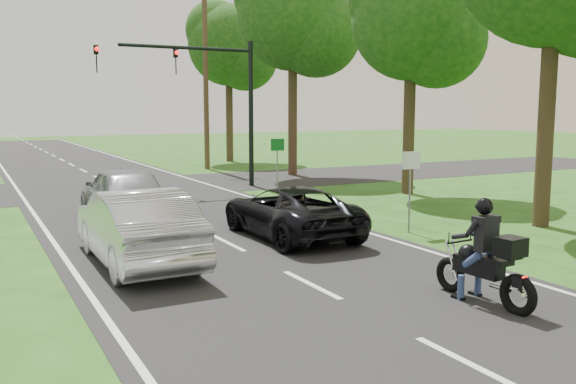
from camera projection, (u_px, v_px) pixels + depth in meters
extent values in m
plane|color=#214C15|center=(311.00, 285.00, 11.16)|extent=(140.00, 140.00, 0.00)
cube|color=black|center=(158.00, 208.00, 19.91)|extent=(8.00, 100.00, 0.01)
cube|color=black|center=(117.00, 188.00, 25.16)|extent=(60.00, 7.00, 0.01)
torus|color=black|center=(450.00, 274.00, 10.72)|extent=(0.17, 0.63, 0.63)
torus|color=black|center=(518.00, 295.00, 9.52)|extent=(0.19, 0.69, 0.68)
cube|color=black|center=(478.00, 266.00, 10.16)|extent=(0.32, 0.92, 0.28)
sphere|color=black|center=(468.00, 253.00, 10.34)|extent=(0.32, 0.32, 0.32)
cube|color=black|center=(495.00, 260.00, 9.86)|extent=(0.35, 0.54, 0.09)
cube|color=#FF0C07|center=(525.00, 278.00, 9.39)|extent=(0.10, 0.03, 0.05)
cylinder|color=silver|center=(509.00, 290.00, 9.84)|extent=(0.13, 0.76, 0.09)
cylinder|color=black|center=(460.00, 242.00, 10.48)|extent=(0.59, 0.07, 0.03)
cube|color=black|center=(510.00, 247.00, 9.58)|extent=(0.44, 0.40, 0.30)
cube|color=black|center=(487.00, 234.00, 9.97)|extent=(0.39, 0.23, 0.57)
sphere|color=black|center=(485.00, 206.00, 9.96)|extent=(0.28, 0.28, 0.28)
cylinder|color=navy|center=(461.00, 288.00, 10.25)|extent=(0.12, 0.12, 0.43)
cylinder|color=navy|center=(478.00, 284.00, 10.47)|extent=(0.12, 0.12, 0.43)
imported|color=black|center=(289.00, 211.00, 15.36)|extent=(2.16, 4.63, 1.28)
imported|color=silver|center=(137.00, 227.00, 12.59)|extent=(1.68, 4.77, 1.57)
imported|color=#94989C|center=(123.00, 193.00, 17.61)|extent=(1.97, 4.76, 1.61)
cylinder|color=black|center=(251.00, 115.00, 25.43)|extent=(0.20, 0.20, 6.00)
cylinder|color=black|center=(188.00, 48.00, 23.83)|extent=(5.40, 0.14, 0.14)
imported|color=black|center=(176.00, 62.00, 23.67)|extent=(0.16, 0.36, 1.00)
imported|color=black|center=(96.00, 59.00, 22.27)|extent=(0.16, 0.36, 1.00)
sphere|color=#FF0C07|center=(177.00, 53.00, 23.47)|extent=(0.16, 0.16, 0.16)
sphere|color=#FF0C07|center=(97.00, 49.00, 22.07)|extent=(0.16, 0.16, 0.16)
cylinder|color=brown|center=(206.00, 76.00, 32.63)|extent=(0.28, 0.28, 10.00)
cylinder|color=slate|center=(410.00, 195.00, 15.84)|extent=(0.05, 0.05, 2.00)
cube|color=silver|center=(411.00, 160.00, 15.69)|extent=(0.55, 0.04, 0.45)
cylinder|color=slate|center=(277.00, 169.00, 22.93)|extent=(0.05, 0.05, 2.00)
cube|color=#0C591E|center=(278.00, 145.00, 22.79)|extent=(0.55, 0.04, 0.45)
cylinder|color=#332316|center=(547.00, 104.00, 16.41)|extent=(0.44, 0.44, 6.72)
cylinder|color=#332316|center=(409.00, 117.00, 23.06)|extent=(0.44, 0.44, 5.88)
sphere|color=#103C12|center=(412.00, 20.00, 22.58)|extent=(4.50, 4.50, 4.50)
sphere|color=#103C12|center=(438.00, 39.00, 22.50)|extent=(3.60, 3.60, 3.60)
cylinder|color=#332316|center=(293.00, 104.00, 29.66)|extent=(0.44, 0.44, 7.00)
sphere|color=#103C12|center=(293.00, 14.00, 29.09)|extent=(5.40, 5.40, 5.40)
sphere|color=#103C12|center=(316.00, 32.00, 29.00)|extent=(4.32, 4.32, 4.32)
cylinder|color=#332316|center=(229.00, 109.00, 37.76)|extent=(0.44, 0.44, 6.44)
sphere|color=#103C12|center=(229.00, 45.00, 37.24)|extent=(4.95, 4.95, 4.95)
sphere|color=#103C12|center=(245.00, 58.00, 37.15)|extent=(3.96, 3.96, 3.96)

